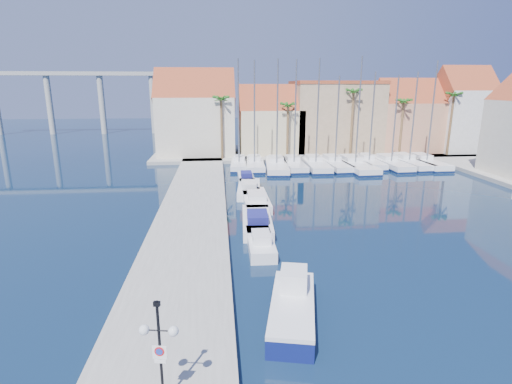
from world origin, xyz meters
The scene contains 32 objects.
ground centered at (0.00, 0.00, 0.00)m, with size 260.00×260.00×0.00m, color black.
quay_west centered at (-9.00, 13.50, 0.25)m, with size 6.00×77.00×0.50m, color gray.
shore_north centered at (10.00, 48.00, 0.25)m, with size 54.00×16.00×0.50m, color gray.
lamp_post centered at (-8.65, -6.55, 3.10)m, with size 1.33×0.52×3.95m.
fishing_boat centered at (-3.10, -1.09, 0.72)m, with size 3.35×6.47×2.16m.
motorboat_west_0 centered at (-3.75, 7.77, 0.51)m, with size 1.82×5.51×1.40m.
motorboat_west_1 centered at (-3.55, 12.36, 0.51)m, with size 2.71×7.36×1.40m.
motorboat_west_2 centered at (-3.04, 18.74, 0.51)m, with size 2.35×7.32×1.40m.
motorboat_west_3 centered at (-3.39, 23.07, 0.51)m, with size 3.00×7.43×1.40m.
motorboat_west_4 centered at (-3.35, 28.02, 0.51)m, with size 1.82×5.59×1.40m.
sailboat_0 centered at (-3.70, 36.92, 0.66)m, with size 2.79×8.40×14.68m.
sailboat_1 centered at (-1.57, 36.71, 0.63)m, with size 2.88×9.51×14.48m.
sailboat_2 centered at (1.39, 35.51, 0.60)m, with size 3.84×11.17×14.62m.
sailboat_3 centered at (3.86, 35.97, 0.63)m, with size 2.51×9.41×14.58m.
sailboat_4 centered at (6.91, 35.89, 0.60)m, with size 3.15×10.69×14.72m.
sailboat_5 centered at (9.65, 35.96, 0.58)m, with size 3.18×10.28×12.49m.
sailboat_6 centered at (12.23, 35.09, 0.59)m, with size 3.65×12.10×14.95m.
sailboat_7 centered at (14.86, 36.62, 0.61)m, with size 2.42×9.14×13.08m.
sailboat_8 centered at (17.64, 35.56, 0.58)m, with size 3.13×10.26×12.63m.
sailboat_9 centered at (20.59, 36.27, 0.58)m, with size 3.66×10.97×13.08m.
sailboat_10 centered at (23.02, 35.84, 0.60)m, with size 2.93×10.63×14.48m.
building_0 centered at (-10.00, 47.00, 6.52)m, with size 12.30×9.00×13.50m.
building_1 centered at (2.00, 47.00, 5.30)m, with size 10.30×8.00×11.00m.
building_2 centered at (13.00, 48.00, 6.26)m, with size 14.20×10.20×11.50m.
building_3 centered at (25.00, 47.00, 5.86)m, with size 10.30×8.00×12.00m.
building_4 centered at (34.00, 46.00, 6.97)m, with size 8.30×8.00×14.00m.
palm_0 centered at (-6.00, 42.00, 9.08)m, with size 2.60×2.60×10.15m.
palm_1 centered at (4.00, 42.00, 8.14)m, with size 2.60×2.60×9.15m.
palm_2 centered at (14.00, 42.00, 10.02)m, with size 2.60×2.60×11.15m.
palm_3 centered at (22.00, 42.00, 8.61)m, with size 2.60×2.60×9.65m.
palm_4 centered at (30.00, 42.00, 9.55)m, with size 2.60×2.60×10.65m.
viaduct centered at (-39.07, 82.00, 10.25)m, with size 48.00×2.20×14.45m.
Camera 1 is at (-6.54, -18.33, 11.16)m, focal length 28.00 mm.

